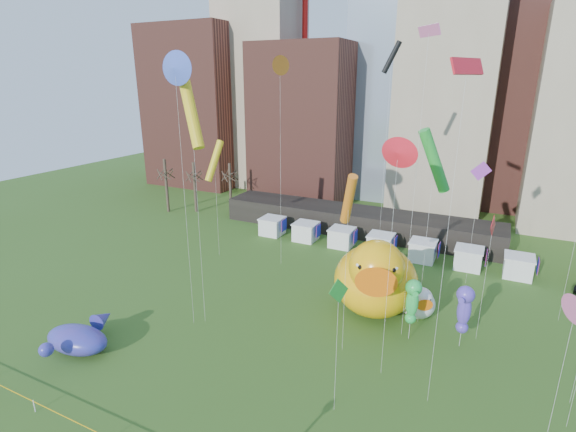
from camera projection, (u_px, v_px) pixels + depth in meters
The scene contains 23 objects.
skyline at pixel (438, 72), 67.49m from camera, with size 101.00×23.00×68.00m.
pavilion at pixel (356, 221), 59.88m from camera, with size 38.00×6.00×3.20m, color black.
vendor_tents at pixel (381, 244), 52.79m from camera, with size 33.24×2.80×2.40m.
bare_trees at pixel (196, 186), 68.92m from camera, with size 8.44×6.44×8.50m.
big_duck at pixel (376, 277), 38.39m from camera, with size 9.37×11.04×7.86m.
small_duck at pixel (418, 302), 38.46m from camera, with size 4.38×4.75×3.31m.
seahorse_green at pixel (412, 298), 34.43m from camera, with size 1.64×1.87×5.40m.
seahorse_purple at pixel (465, 306), 33.47m from camera, with size 1.62×1.89×5.35m.
whale_inflatable at pixel (79, 338), 33.88m from camera, with size 5.62×6.94×2.37m.
kite_0 at pixel (467, 70), 22.44m from camera, with size 1.56×2.69×21.49m.
kite_1 at pixel (429, 36), 29.21m from camera, with size 1.84×2.01×23.89m.
kite_3 at pixel (434, 161), 33.79m from camera, with size 2.98×2.56×16.91m.
kite_4 at pixel (214, 161), 48.97m from camera, with size 1.59×2.86×13.87m.
kite_5 at pixel (175, 68), 31.55m from camera, with size 2.48×1.01×22.42m.
kite_6 at pixel (280, 66), 43.38m from camera, with size 0.54×1.95×22.66m.
kite_8 at pixel (493, 229), 32.74m from camera, with size 0.30×1.77×10.72m.
kite_9 at pixel (575, 310), 21.27m from camera, with size 0.75×1.33×10.33m.
kite_10 at pixel (392, 58), 42.49m from camera, with size 1.88×1.29×23.99m.
kite_11 at pixel (339, 294), 25.49m from camera, with size 0.68×1.57×9.39m.
kite_12 at pixel (192, 114), 32.78m from camera, with size 3.08×2.38×20.49m.
kite_14 at pixel (349, 199), 30.51m from camera, with size 1.86×2.33×14.32m.
kite_15 at pixel (481, 174), 41.79m from camera, with size 1.93×0.34×12.91m.
kite_16 at pixel (398, 153), 26.64m from camera, with size 1.80×1.10×17.05m.
Camera 1 is at (12.63, -13.15, 20.49)m, focal length 27.00 mm.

